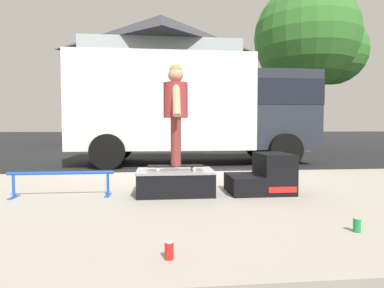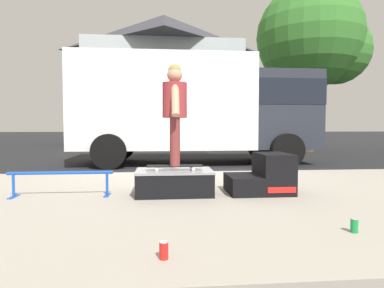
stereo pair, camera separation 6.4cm
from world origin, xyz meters
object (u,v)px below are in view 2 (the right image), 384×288
object	(u,v)px
box_truck	(196,106)
kicker_ramp	(264,176)
grind_rail	(61,178)
street_tree_main	(315,41)
skate_box	(174,181)
skater_kid	(175,106)
skateboard	(175,166)
soda_can	(164,250)
soda_can_b	(354,226)

from	to	relation	value
box_truck	kicker_ramp	bearing A→B (deg)	-84.84
grind_rail	street_tree_main	size ratio (longest dim) A/B	0.20
skate_box	box_truck	size ratio (longest dim) A/B	0.16
grind_rail	skater_kid	bearing A→B (deg)	-0.73
skateboard	soda_can	distance (m)	2.26
skater_kid	box_truck	size ratio (longest dim) A/B	0.20
soda_can_b	box_truck	bearing A→B (deg)	95.90
skate_box	street_tree_main	distance (m)	11.97
kicker_ramp	street_tree_main	size ratio (longest dim) A/B	0.12
grind_rail	skater_kid	world-z (taller)	skater_kid
soda_can	grind_rail	bearing A→B (deg)	121.73
kicker_ramp	skater_kid	size ratio (longest dim) A/B	0.64
kicker_ramp	grind_rail	bearing A→B (deg)	179.98
soda_can_b	skater_kid	bearing A→B (deg)	130.58
skate_box	soda_can_b	distance (m)	2.39
skateboard	skater_kid	distance (m)	0.83
soda_can_b	soda_can	bearing A→B (deg)	-165.78
skateboard	soda_can	size ratio (longest dim) A/B	6.21
kicker_ramp	skater_kid	xyz separation A→B (m)	(-1.29, -0.02, 1.00)
street_tree_main	grind_rail	bearing A→B (deg)	-131.21
kicker_ramp	soda_can_b	distance (m)	1.84
soda_can	skater_kid	bearing A→B (deg)	85.72
kicker_ramp	soda_can	bearing A→B (deg)	-122.87
box_truck	soda_can	bearing A→B (deg)	-97.84
box_truck	grind_rail	bearing A→B (deg)	-115.49
soda_can_b	box_truck	size ratio (longest dim) A/B	0.02
skateboard	street_tree_main	world-z (taller)	street_tree_main
skateboard	soda_can_b	distance (m)	2.39
skateboard	skater_kid	bearing A→B (deg)	0.00
grind_rail	soda_can	xyz separation A→B (m)	(1.39, -2.25, -0.19)
kicker_ramp	soda_can_b	xyz separation A→B (m)	(0.25, -1.82, -0.17)
kicker_ramp	soda_can_b	world-z (taller)	kicker_ramp
skateboard	box_truck	bearing A→B (deg)	80.60
kicker_ramp	box_truck	size ratio (longest dim) A/B	0.13
kicker_ramp	skateboard	world-z (taller)	kicker_ramp
skate_box	skater_kid	bearing A→B (deg)	-67.50
soda_can	street_tree_main	size ratio (longest dim) A/B	0.02
kicker_ramp	skater_kid	bearing A→B (deg)	-179.15
kicker_ramp	soda_can_b	bearing A→B (deg)	-82.07
skater_kid	soda_can_b	size ratio (longest dim) A/B	11.09
skate_box	soda_can	world-z (taller)	skate_box
skater_kid	soda_can	size ratio (longest dim) A/B	11.09
skater_kid	skateboard	bearing A→B (deg)	0.00
skateboard	box_truck	size ratio (longest dim) A/B	0.11
grind_rail	box_truck	world-z (taller)	box_truck
soda_can	box_truck	size ratio (longest dim) A/B	0.02
box_truck	skateboard	bearing A→B (deg)	-99.40
skateboard	skater_kid	world-z (taller)	skater_kid
skate_box	kicker_ramp	bearing A→B (deg)	-0.02
skate_box	soda_can_b	world-z (taller)	skate_box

